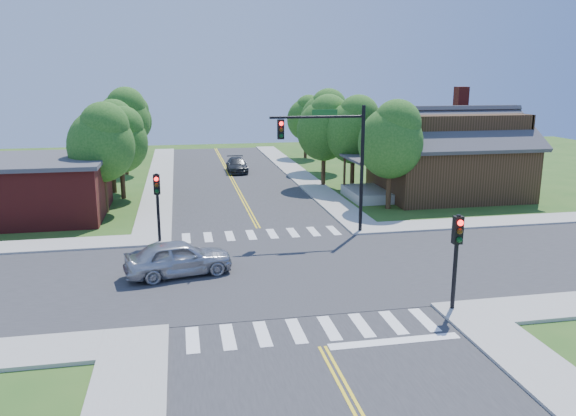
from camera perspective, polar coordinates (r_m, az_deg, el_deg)
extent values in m
plane|color=#29541A|center=(25.89, -0.67, -6.49)|extent=(100.00, 100.00, 0.00)
cube|color=#2D2D30|center=(25.89, -0.67, -6.45)|extent=(10.00, 90.00, 0.04)
cube|color=#2D2D30|center=(25.89, -0.67, -6.44)|extent=(90.00, 10.00, 0.04)
cube|color=#2D2D30|center=(25.89, -0.67, -6.49)|extent=(10.20, 10.20, 0.06)
cube|color=#9E9B93|center=(50.82, 1.03, 3.47)|extent=(2.20, 40.00, 0.14)
cube|color=#9E9B93|center=(49.77, -12.86, 2.92)|extent=(2.20, 40.00, 0.14)
cube|color=white|center=(31.41, -10.30, -3.04)|extent=(0.45, 2.00, 0.01)
cube|color=white|center=(31.44, -8.11, -2.94)|extent=(0.45, 2.00, 0.01)
cube|color=white|center=(31.51, -5.93, -2.83)|extent=(0.45, 2.00, 0.01)
cube|color=white|center=(31.63, -3.77, -2.73)|extent=(0.45, 2.00, 0.01)
cube|color=white|center=(31.80, -1.62, -2.62)|extent=(0.45, 2.00, 0.01)
cube|color=white|center=(32.00, 0.50, -2.51)|extent=(0.45, 2.00, 0.01)
cube|color=white|center=(32.26, 2.59, -2.39)|extent=(0.45, 2.00, 0.01)
cube|color=white|center=(32.55, 4.65, -2.28)|extent=(0.45, 2.00, 0.01)
cube|color=white|center=(19.80, -9.67, -13.06)|extent=(0.45, 2.00, 0.01)
cube|color=white|center=(19.85, -6.12, -12.87)|extent=(0.45, 2.00, 0.01)
cube|color=white|center=(19.96, -2.60, -12.64)|extent=(0.45, 2.00, 0.01)
cube|color=white|center=(20.15, 0.85, -12.36)|extent=(0.45, 2.00, 0.01)
cube|color=white|center=(20.41, 4.23, -12.05)|extent=(0.45, 2.00, 0.01)
cube|color=white|center=(20.73, 7.50, -11.71)|extent=(0.45, 2.00, 0.01)
cube|color=white|center=(21.12, 10.65, -11.35)|extent=(0.45, 2.00, 0.01)
cube|color=white|center=(21.57, 13.67, -10.97)|extent=(0.45, 2.00, 0.01)
cube|color=yellow|center=(51.15, -6.09, 3.43)|extent=(0.10, 37.50, 0.01)
cube|color=yellow|center=(51.17, -5.86, 3.44)|extent=(0.10, 37.50, 0.01)
cube|color=white|center=(19.80, 10.78, -13.26)|extent=(4.60, 0.45, 0.09)
cylinder|color=black|center=(31.62, 7.51, 3.79)|extent=(0.20, 0.20, 7.20)
cylinder|color=black|center=(30.55, 2.99, 9.22)|extent=(5.20, 0.14, 0.14)
cube|color=#19591E|center=(30.58, 3.76, 9.68)|extent=(1.40, 0.04, 0.30)
cube|color=black|center=(30.18, -0.75, 8.00)|extent=(0.34, 0.28, 1.05)
sphere|color=#FF0C0C|center=(29.98, -0.69, 8.57)|extent=(0.22, 0.22, 0.22)
sphere|color=#3F2605|center=(30.01, -0.69, 7.96)|extent=(0.22, 0.22, 0.22)
sphere|color=#05330F|center=(30.04, -0.69, 7.35)|extent=(0.22, 0.22, 0.22)
cylinder|color=black|center=(22.00, 16.62, -5.48)|extent=(0.16, 0.16, 3.80)
cube|color=black|center=(21.62, 16.86, -2.15)|extent=(0.34, 0.28, 1.05)
sphere|color=#FF0C0C|center=(21.39, 17.12, -1.46)|extent=(0.22, 0.22, 0.22)
sphere|color=#3F2605|center=(21.48, 17.06, -2.28)|extent=(0.22, 0.22, 0.22)
sphere|color=#05330F|center=(21.56, 17.01, -3.10)|extent=(0.22, 0.22, 0.22)
cylinder|color=black|center=(30.38, -13.07, -0.11)|extent=(0.16, 0.16, 3.80)
cube|color=black|center=(30.11, -13.20, 2.34)|extent=(0.34, 0.28, 1.05)
sphere|color=#FF0C0C|center=(29.89, -13.24, 2.88)|extent=(0.22, 0.22, 0.22)
sphere|color=#3F2605|center=(29.94, -13.21, 2.27)|extent=(0.22, 0.22, 0.22)
sphere|color=#05330F|center=(30.01, -13.18, 1.67)|extent=(0.22, 0.22, 0.22)
cube|color=black|center=(43.42, 15.95, 3.84)|extent=(10.00, 8.00, 4.00)
cube|color=#9E9B93|center=(41.27, 7.97, 1.42)|extent=(2.60, 4.50, 0.70)
cylinder|color=black|center=(38.82, 7.44, 2.56)|extent=(0.18, 0.18, 2.50)
cylinder|color=black|center=(42.58, 5.75, 3.56)|extent=(0.18, 0.18, 2.50)
cube|color=#38383D|center=(40.82, 8.09, 4.99)|extent=(2.80, 4.80, 0.18)
cube|color=maroon|center=(47.43, 16.89, 6.44)|extent=(0.90, 0.90, 7.11)
cube|color=maroon|center=(39.09, -25.41, 1.67)|extent=(10.00, 8.00, 3.50)
cube|color=#38383D|center=(38.80, -25.68, 4.34)|extent=(10.40, 8.40, 0.25)
cylinder|color=#382314|center=(38.24, 10.19, 1.93)|extent=(0.34, 0.34, 2.72)
ellipsoid|color=#1A4F17|center=(37.76, 10.39, 6.52)|extent=(4.30, 4.08, 4.73)
sphere|color=#1A4F17|center=(37.56, 11.01, 8.44)|extent=(3.15, 3.15, 3.15)
cylinder|color=#382314|center=(44.19, 6.55, 3.60)|extent=(0.34, 0.34, 2.75)
ellipsoid|color=#1A4F17|center=(43.78, 6.66, 7.62)|extent=(4.34, 4.13, 4.78)
sphere|color=#1A4F17|center=(43.57, 7.16, 9.30)|extent=(3.18, 3.18, 3.18)
cylinder|color=#382314|center=(52.44, 3.68, 5.25)|extent=(0.34, 0.34, 2.85)
ellipsoid|color=#1A4F17|center=(52.09, 3.73, 8.77)|extent=(4.50, 4.28, 4.95)
sphere|color=#1A4F17|center=(51.88, 4.13, 10.24)|extent=(3.30, 3.30, 3.30)
cylinder|color=#382314|center=(61.24, 1.78, 6.28)|extent=(0.34, 0.34, 2.53)
ellipsoid|color=#1A4F17|center=(60.96, 1.79, 8.95)|extent=(3.99, 3.79, 4.39)
sphere|color=#1A4F17|center=(60.75, 2.13, 10.07)|extent=(2.93, 2.93, 2.93)
cylinder|color=#382314|center=(38.47, -18.11, 1.52)|extent=(0.34, 0.34, 2.68)
ellipsoid|color=#1A4F17|center=(38.00, -18.44, 6.00)|extent=(4.23, 4.02, 4.66)
sphere|color=#1A4F17|center=(37.64, -18.17, 7.90)|extent=(3.11, 3.11, 3.11)
cylinder|color=#382314|center=(44.87, -17.30, 3.16)|extent=(0.34, 0.34, 2.64)
ellipsoid|color=#1A4F17|center=(44.47, -17.57, 6.94)|extent=(4.17, 3.96, 4.58)
sphere|color=#1A4F17|center=(44.13, -17.32, 8.55)|extent=(3.06, 3.06, 3.06)
cylinder|color=#382314|center=(52.89, -16.13, 4.86)|extent=(0.34, 0.34, 2.92)
ellipsoid|color=#1A4F17|center=(52.53, -16.36, 8.42)|extent=(4.61, 4.38, 5.07)
sphere|color=#1A4F17|center=(52.22, -16.15, 9.92)|extent=(3.38, 3.38, 3.38)
cylinder|color=#382314|center=(61.54, -15.37, 5.85)|extent=(0.34, 0.34, 2.53)
ellipsoid|color=#1A4F17|center=(61.26, -15.54, 8.51)|extent=(4.00, 3.80, 4.40)
sphere|color=#1A4F17|center=(60.96, -15.34, 9.63)|extent=(2.93, 2.93, 2.93)
cylinder|color=#382314|center=(45.47, 3.61, 3.93)|extent=(0.34, 0.34, 2.75)
ellipsoid|color=#1A4F17|center=(45.07, 3.67, 7.84)|extent=(4.34, 4.12, 4.77)
sphere|color=#1A4F17|center=(44.84, 4.14, 9.47)|extent=(3.18, 3.18, 3.18)
cylinder|color=#382314|center=(42.56, -16.45, 2.59)|extent=(0.34, 0.34, 2.50)
ellipsoid|color=#1A4F17|center=(42.15, -16.70, 6.36)|extent=(3.94, 3.74, 4.33)
sphere|color=#1A4F17|center=(41.80, -16.42, 7.96)|extent=(2.89, 2.89, 2.89)
imported|color=#AFB1B6|center=(25.62, -11.06, -5.06)|extent=(3.73, 5.47, 1.61)
imported|color=#2A2C2E|center=(52.27, -5.21, 4.33)|extent=(1.97, 4.54, 1.30)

